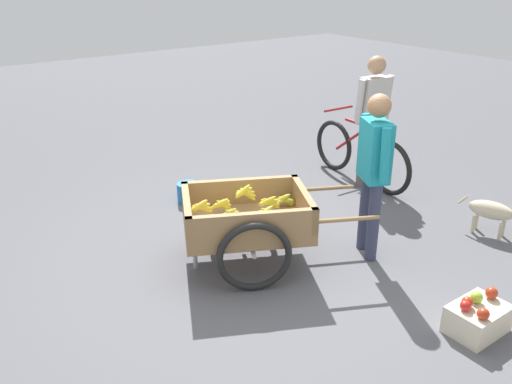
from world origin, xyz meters
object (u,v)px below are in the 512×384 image
Objects in this scene: vendor_person at (374,163)px; apple_crate at (477,317)px; dog at (495,211)px; fruit_cart at (247,221)px; plastic_bucket at (188,192)px; cyclist_person at (373,111)px; bicycle at (360,154)px.

apple_crate is at bearing 81.13° from vendor_person.
dog is (-1.29, 0.50, -0.64)m from vendor_person.
fruit_cart reaches higher than plastic_bucket.
cyclist_person is at bearing 157.19° from plastic_bucket.
plastic_bucket is 3.40m from apple_crate.
fruit_cart is at bearing -23.54° from dog.
cyclist_person reaches higher than plastic_bucket.
bicycle is 1.83m from dog.
plastic_bucket is at bearing -99.09° from fruit_cart.
bicycle is (-1.27, -1.34, -0.56)m from vendor_person.
fruit_cart is 1.24m from vendor_person.
cyclist_person is at bearing -120.56° from apple_crate.
bicycle reaches higher than dog.
vendor_person is 2.35× the size of dog.
cyclist_person is 6.44× the size of plastic_bucket.
plastic_bucket is (2.05, -0.71, -0.24)m from bicycle.
bicycle is 2.54× the size of dog.
vendor_person is at bearing -98.87° from apple_crate.
dog is at bearing 90.96° from cyclist_person.
bicycle is at bearing -89.37° from dog.
cyclist_person is at bearing -136.92° from vendor_person.
cyclist_person is 2.41× the size of dog.
cyclist_person reaches higher than vendor_person.
bicycle is at bearing -133.65° from vendor_person.
apple_crate is (1.47, 2.49, -0.81)m from cyclist_person.
vendor_person is 6.28× the size of plastic_bucket.
cyclist_person is 1.81m from dog.
vendor_person reaches higher than apple_crate.
plastic_bucket is at bearing -50.77° from dog.
apple_crate is (0.20, 1.31, -0.79)m from vendor_person.
vendor_person is (-1.02, 0.51, 0.48)m from fruit_cart.
fruit_cart is 1.58m from plastic_bucket.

